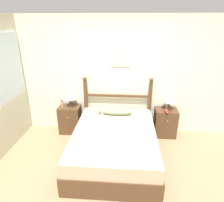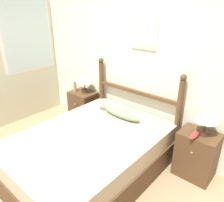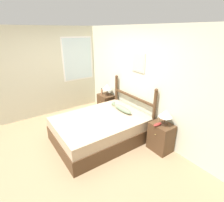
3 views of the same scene
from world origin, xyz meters
name	(u,v)px [view 1 (image 1 of 3)]	position (x,y,z in m)	size (l,w,h in m)	color
ground_plane	(111,181)	(0.00, 0.00, 0.00)	(16.00, 16.00, 0.00)	#9E7F5B
wall_back	(117,77)	(0.00, 1.73, 1.28)	(6.40, 0.08, 2.55)	beige
bed	(115,144)	(0.01, 0.63, 0.28)	(1.51, 2.05, 0.57)	#4C331E
headboard	(117,103)	(0.01, 1.62, 0.70)	(1.51, 0.09, 1.29)	#4C331E
nightstand_left	(70,119)	(-1.06, 1.49, 0.31)	(0.47, 0.39, 0.63)	#4C331E
nightstand_right	(165,123)	(1.08, 1.49, 0.31)	(0.47, 0.39, 0.63)	#4C331E
table_lamp_left	(70,96)	(-1.02, 1.52, 0.87)	(0.27, 0.27, 0.34)	#422D1E
table_lamp_right	(170,99)	(1.12, 1.50, 0.87)	(0.27, 0.27, 0.34)	#422D1E
bottle	(62,104)	(-1.19, 1.43, 0.71)	(0.06, 0.06, 0.19)	tan
model_boat	(167,111)	(1.06, 1.37, 0.66)	(0.08, 0.23, 0.20)	maroon
fish_pillow	(116,112)	(0.00, 1.27, 0.63)	(0.70, 0.15, 0.12)	gray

